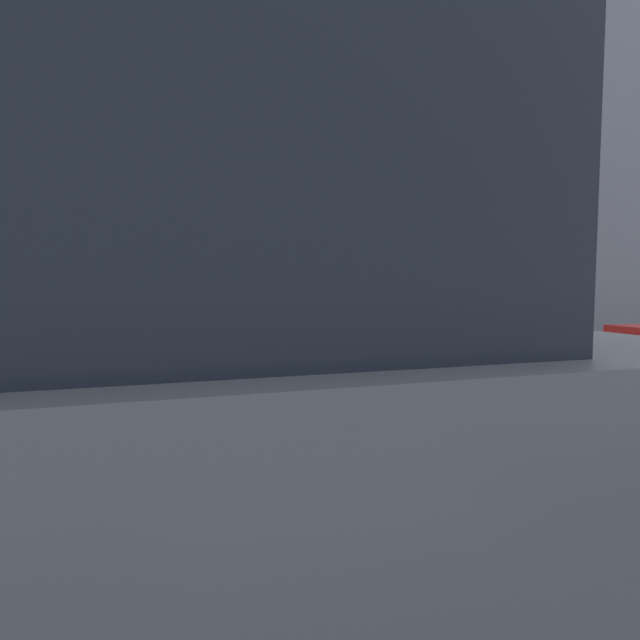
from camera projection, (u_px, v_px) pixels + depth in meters
ground_plane at (403, 578)px, 2.18m from camera, size 60.00×60.00×0.00m
sidewalk at (289, 426)px, 4.28m from camera, size 24.00×2.80×0.15m
building_facade at (248, 132)px, 6.13m from camera, size 24.00×0.30×6.33m
parking_meter at (320, 293)px, 3.19m from camera, size 0.23×0.14×1.49m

